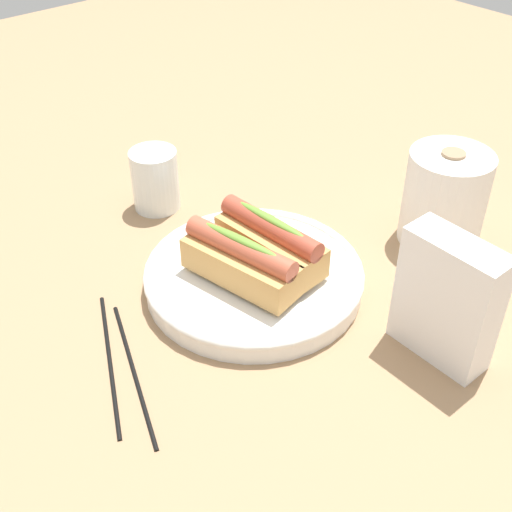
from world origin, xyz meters
The scene contains 9 objects.
ground_plane centered at (0.00, 0.00, 0.00)m, with size 2.40×2.40×0.00m, color #9E7A56.
serving_bowl centered at (0.00, 0.01, 0.02)m, with size 0.27×0.27×0.03m.
hotdog_front centered at (0.01, -0.02, 0.06)m, with size 0.16×0.08×0.06m.
hotdog_back centered at (0.00, 0.04, 0.06)m, with size 0.15×0.06×0.06m.
water_glass centered at (-0.23, 0.02, 0.04)m, with size 0.07×0.07×0.09m.
paper_towel_roll centered at (0.09, 0.27, 0.07)m, with size 0.11×0.11×0.13m.
napkin_box centered at (0.22, 0.09, 0.07)m, with size 0.11×0.04×0.15m, color white.
chopstick_near centered at (0.02, -0.18, 0.00)m, with size 0.01×0.01×0.22m, color black.
chopstick_far centered at (-0.01, -0.19, 0.00)m, with size 0.01×0.01×0.22m, color black.
Camera 1 is at (0.49, -0.41, 0.54)m, focal length 46.90 mm.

